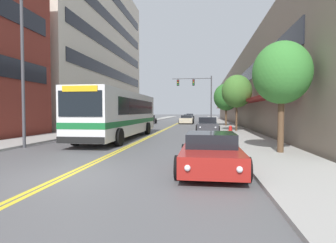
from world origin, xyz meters
The scene contains 20 objects.
ground_plane centered at (0.00, 37.00, 0.00)m, with size 240.00×240.00×0.00m, color #565659.
sidewalk_left centered at (-7.07, 37.00, 0.06)m, with size 3.13×106.00×0.12m.
sidewalk_right centered at (7.07, 37.00, 0.06)m, with size 3.13×106.00×0.12m.
centre_line centered at (0.00, 37.00, 0.00)m, with size 0.34×106.00×0.01m.
office_tower_left centered at (-14.87, 30.04, 11.06)m, with size 12.08×29.93×22.12m.
storefront_row_right centered at (12.87, 37.00, 4.74)m, with size 9.10×68.00×9.49m.
city_bus centered at (-1.82, 10.96, 1.81)m, with size 2.83×12.28×3.21m.
car_charcoal_parked_left_near centered at (-4.41, 32.35, 0.62)m, with size 2.20×4.86×1.34m.
car_navy_parked_left_mid centered at (-4.36, 21.31, 0.65)m, with size 2.02×4.86×1.42m.
car_red_parked_right_foreground centered at (4.30, 1.41, 0.58)m, with size 2.07×4.24×1.22m.
car_dark_grey_parked_right_mid centered at (4.44, 17.84, 0.64)m, with size 2.12×4.82×1.38m.
car_champagne_moving_lead centered at (1.47, 33.68, 0.62)m, with size 2.21×4.52×1.32m.
car_black_moving_second centered at (0.76, 57.92, 0.63)m, with size 2.09×4.35×1.35m.
car_slate_blue_moving_third centered at (1.15, 42.91, 0.64)m, with size 2.03×4.48×1.35m.
traffic_signal_mast centered at (3.30, 32.14, 5.08)m, with size 5.90×0.38×7.17m.
street_lamp_left_near centered at (-5.10, 5.44, 5.31)m, with size 1.81×0.28×9.19m.
street_tree_right_near centered at (7.42, 4.86, 3.58)m, with size 2.47×2.47×4.84m.
street_tree_right_mid centered at (7.08, 17.59, 3.76)m, with size 2.73×2.73×5.15m.
street_tree_right_far centered at (6.92, 26.90, 3.74)m, with size 3.14×3.14×5.36m.
fire_hydrant centered at (5.95, 11.69, 0.52)m, with size 0.33×0.25×0.80m.
Camera 1 is at (4.05, -7.15, 1.92)m, focal length 28.00 mm.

